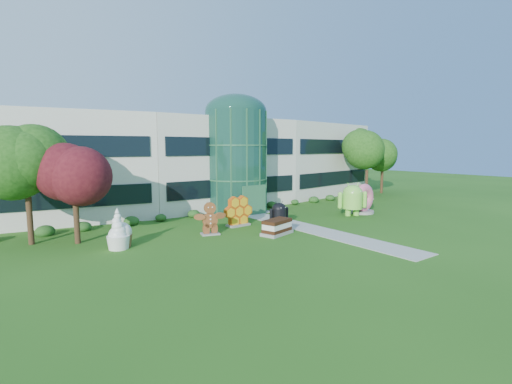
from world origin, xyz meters
TOP-DOWN VIEW (x-y plane):
  - ground at (0.00, 0.00)m, footprint 140.00×140.00m
  - building at (0.00, 18.00)m, footprint 46.00×15.00m
  - atrium at (0.00, 12.00)m, footprint 6.00×6.00m
  - walkway at (0.00, 2.00)m, footprint 2.40×20.00m
  - tree_red at (-15.50, 7.50)m, footprint 4.00×4.00m
  - trees_backdrop at (0.00, 13.00)m, footprint 52.00×8.00m
  - android_green at (7.12, 3.28)m, footprint 3.53×3.04m
  - android_black at (-1.16, 3.93)m, footprint 1.97×1.35m
  - donut at (8.95, 3.57)m, footprint 2.87×1.53m
  - gingerbread at (-7.19, 4.51)m, footprint 2.78×1.65m
  - ice_cream_sandwich at (-3.25, 1.65)m, footprint 2.78×1.92m
  - honeycomb at (-3.91, 5.76)m, footprint 2.86×1.20m
  - froyo at (-13.71, 4.50)m, footprint 1.79×1.79m
  - cupcake at (-13.42, 4.77)m, footprint 1.60×1.60m

SIDE VIEW (x-z plane):
  - ground at x=0.00m, z-range 0.00..0.00m
  - walkway at x=0.00m, z-range 0.00..0.04m
  - ice_cream_sandwich at x=-3.25m, z-range 0.00..1.13m
  - cupcake at x=-13.42m, z-range 0.00..1.62m
  - android_black at x=-1.16m, z-range 0.00..2.20m
  - honeycomb at x=-3.91m, z-range 0.00..2.20m
  - gingerbread at x=-7.19m, z-range 0.00..2.41m
  - froyo at x=-13.71m, z-range 0.00..2.56m
  - donut at x=8.95m, z-range 0.00..2.89m
  - android_green at x=7.12m, z-range 0.00..3.38m
  - tree_red at x=-15.50m, z-range 0.00..6.00m
  - trees_backdrop at x=0.00m, z-range 0.00..8.40m
  - building at x=0.00m, z-range 0.00..9.30m
  - atrium at x=0.00m, z-range 0.00..9.80m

